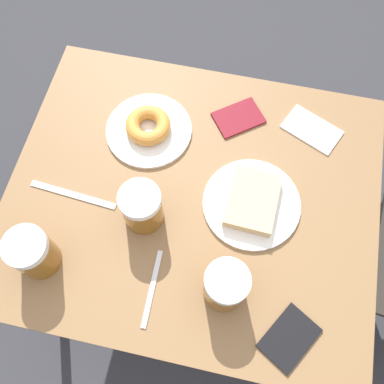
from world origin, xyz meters
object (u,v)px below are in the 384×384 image
(plate_with_donut, at_px, (149,128))
(beer_mug_right, at_px, (226,286))
(plate_with_cake, at_px, (252,202))
(beer_mug_center, at_px, (142,207))
(napkin_folded, at_px, (312,129))
(fork, at_px, (152,288))
(passport_near_edge, at_px, (289,338))
(passport_far_edge, at_px, (238,118))
(beer_mug_left, at_px, (33,253))
(knife, at_px, (73,195))

(plate_with_donut, height_order, beer_mug_right, beer_mug_right)
(plate_with_cake, height_order, beer_mug_right, beer_mug_right)
(beer_mug_center, height_order, napkin_folded, beer_mug_center)
(fork, bearing_deg, napkin_folded, 147.98)
(passport_near_edge, distance_m, passport_far_edge, 0.57)
(beer_mug_left, distance_m, knife, 0.19)
(plate_with_donut, relative_size, passport_far_edge, 1.49)
(beer_mug_left, xyz_separation_m, napkin_folded, (-0.49, 0.58, -0.06))
(plate_with_donut, distance_m, beer_mug_left, 0.43)
(passport_near_edge, bearing_deg, beer_mug_center, -118.43)
(passport_near_edge, bearing_deg, napkin_folded, -179.24)
(beer_mug_right, height_order, passport_near_edge, beer_mug_right)
(beer_mug_center, distance_m, passport_far_edge, 0.38)
(napkin_folded, bearing_deg, beer_mug_left, -49.94)
(beer_mug_center, bearing_deg, plate_with_cake, 109.17)
(beer_mug_center, distance_m, napkin_folded, 0.51)
(beer_mug_right, distance_m, knife, 0.45)
(passport_far_edge, bearing_deg, passport_near_edge, 21.01)
(beer_mug_right, xyz_separation_m, napkin_folded, (-0.47, 0.15, -0.06))
(napkin_folded, height_order, passport_near_edge, passport_near_edge)
(plate_with_cake, height_order, knife, plate_with_cake)
(beer_mug_right, bearing_deg, beer_mug_left, -87.42)
(plate_with_donut, relative_size, beer_mug_left, 1.85)
(beer_mug_left, height_order, knife, beer_mug_left)
(plate_with_donut, distance_m, napkin_folded, 0.44)
(plate_with_cake, distance_m, beer_mug_left, 0.52)
(plate_with_donut, distance_m, passport_far_edge, 0.25)
(beer_mug_right, relative_size, passport_near_edge, 0.81)
(beer_mug_left, xyz_separation_m, passport_near_edge, (0.05, 0.59, -0.06))
(beer_mug_right, height_order, knife, beer_mug_right)
(beer_mug_left, relative_size, knife, 0.54)
(knife, bearing_deg, plate_with_cake, 99.03)
(plate_with_cake, xyz_separation_m, fork, (0.25, -0.19, -0.01))
(fork, xyz_separation_m, passport_far_edge, (-0.50, 0.11, 0.00))
(passport_far_edge, bearing_deg, napkin_folded, 91.74)
(plate_with_donut, xyz_separation_m, fork, (0.40, 0.11, -0.02))
(plate_with_donut, xyz_separation_m, beer_mug_center, (0.24, 0.05, 0.05))
(napkin_folded, xyz_separation_m, passport_near_edge, (0.54, 0.01, 0.00))
(fork, relative_size, passport_near_edge, 1.17)
(passport_near_edge, xyz_separation_m, passport_far_edge, (-0.54, -0.21, 0.00))
(beer_mug_right, relative_size, fork, 0.69)
(passport_far_edge, bearing_deg, plate_with_cake, 17.11)
(plate_with_cake, distance_m, passport_far_edge, 0.25)
(beer_mug_center, bearing_deg, fork, 20.41)
(plate_with_donut, distance_m, fork, 0.42)
(plate_with_donut, bearing_deg, napkin_folded, 102.79)
(beer_mug_left, bearing_deg, beer_mug_right, 92.58)
(fork, bearing_deg, plate_with_donut, -164.47)
(napkin_folded, distance_m, fork, 0.59)
(passport_far_edge, bearing_deg, plate_with_donut, -68.26)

